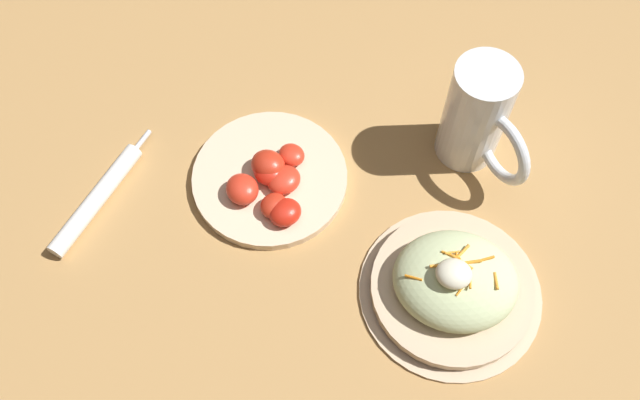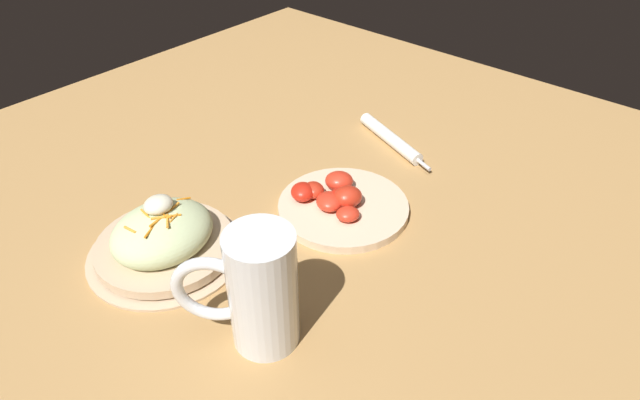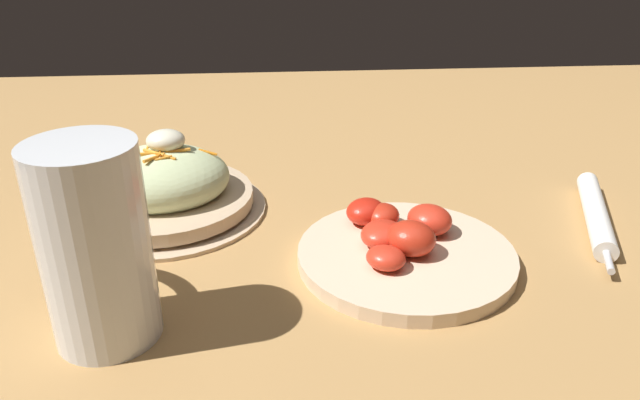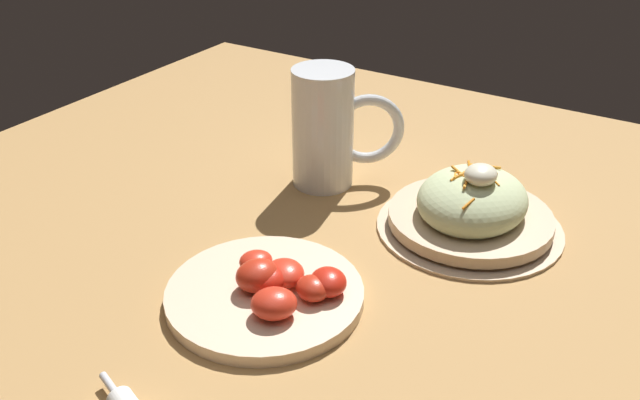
% 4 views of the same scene
% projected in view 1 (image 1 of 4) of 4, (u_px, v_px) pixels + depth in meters
% --- Properties ---
extents(ground_plane, '(1.43, 1.43, 0.00)m').
position_uv_depth(ground_plane, '(272.00, 231.00, 0.93)').
color(ground_plane, '#B2844C').
extents(salad_plate, '(0.24, 0.24, 0.10)m').
position_uv_depth(salad_plate, '(453.00, 284.00, 0.86)').
color(salad_plate, '#D1B28E').
rests_on(salad_plate, ground_plane).
extents(beer_mug, '(0.12, 0.14, 0.17)m').
position_uv_depth(beer_mug, '(476.00, 119.00, 0.93)').
color(beer_mug, white).
rests_on(beer_mug, ground_plane).
extents(napkin_roll, '(0.09, 0.21, 0.02)m').
position_uv_depth(napkin_roll, '(97.00, 198.00, 0.94)').
color(napkin_roll, white).
rests_on(napkin_roll, ground_plane).
extents(tomato_plate, '(0.22, 0.22, 0.05)m').
position_uv_depth(tomato_plate, '(270.00, 179.00, 0.95)').
color(tomato_plate, beige).
rests_on(tomato_plate, ground_plane).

